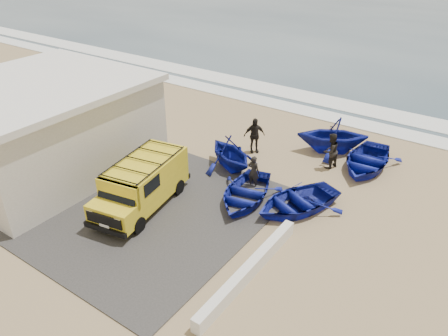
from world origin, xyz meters
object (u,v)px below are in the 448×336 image
Objects in this scene: boat_far_left at (333,135)px; fisherman_back at (254,135)px; boat_near_left at (245,193)px; building at (41,126)px; van at (142,183)px; fisherman_front at (254,171)px; parapet at (249,270)px; boat_mid_left at (230,153)px; fisherman_middle at (331,151)px; boat_near_right at (297,201)px; boat_mid_right at (366,160)px.

fisherman_back is (-3.36, -2.41, -0.01)m from boat_far_left.
boat_near_left is 6.80m from boat_far_left.
building reaches higher than van.
van is 3.33× the size of fisherman_front.
fisherman_back reaches higher than parapet.
building is at bearing 149.52° from boat_mid_left.
boat_mid_left is (-2.19, 2.08, 0.45)m from boat_near_left.
building is 5.14× the size of fisherman_middle.
boat_mid_right reaches higher than boat_near_right.
fisherman_back is (-3.97, -0.70, 0.05)m from fisherman_middle.
boat_mid_left reaches higher than boat_near_right.
building reaches higher than boat_mid_left.
building reaches higher than boat_mid_right.
fisherman_front is at bearing -87.54° from boat_mid_left.
fisherman_back reaches higher than fisherman_middle.
fisherman_middle is (4.01, 2.88, 0.07)m from boat_mid_left.
boat_mid_left reaches higher than fisherman_front.
building is 6.03× the size of fisherman_front.
boat_near_left is (-2.65, 3.92, 0.12)m from parapet.
parapet is 1.44× the size of boat_mid_right.
van is (-6.04, 1.14, 0.86)m from parapet.
boat_near_left is at bearing 103.75° from fisherman_front.
boat_far_left is at bearing -140.64° from fisherman_middle.
fisherman_middle is 4.03m from fisherman_back.
boat_mid_left is (7.65, 5.00, -1.31)m from building.
fisherman_front reaches higher than boat_near_left.
boat_near_right is 6.07m from boat_far_left.
boat_far_left is at bearing 54.17° from van.
fisherman_front is (-3.70, -4.67, 0.35)m from boat_mid_right.
boat_mid_left reaches higher than boat_near_left.
van reaches higher than boat_far_left.
boat_near_left is 1.36m from fisherman_front.
van reaches higher than parapet.
boat_far_left is (11.06, 9.59, -1.19)m from building.
boat_far_left reaches higher than boat_near_right.
parapet is 1.63× the size of boat_far_left.
building reaches higher than boat_near_right.
fisherman_back is (0.04, 2.18, 0.11)m from boat_mid_left.
fisherman_front is at bearing -132.09° from boat_mid_right.
fisherman_front is 3.51m from fisherman_back.
fisherman_front is (-1.56, -5.41, -0.19)m from boat_far_left.
fisherman_middle is (-1.54, -0.97, 0.48)m from boat_mid_right.
fisherman_back reaches higher than boat_mid_left.
boat_far_left reaches higher than boat_mid_right.
boat_far_left is (-1.44, 10.59, 0.69)m from parapet.
boat_near_right is 2.17× the size of fisherman_middle.
fisherman_middle is at bearing 95.36° from parapet.
building is at bearing -36.15° from fisherman_middle.
parapet is at bearing -114.70° from boat_mid_left.
parapet is 7.73m from boat_mid_left.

